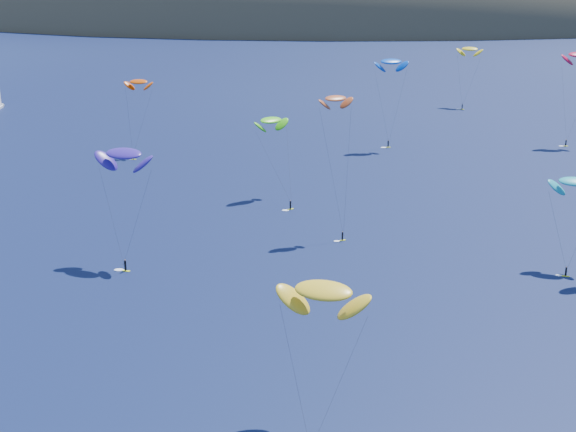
% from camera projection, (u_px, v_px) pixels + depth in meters
% --- Properties ---
extents(island, '(730.00, 300.00, 210.00)m').
position_uv_depth(island, '(359.00, 32.00, 598.82)').
color(island, '#3D3526').
rests_on(island, ground).
extents(kitesurfer_1, '(7.62, 9.90, 20.98)m').
position_uv_depth(kitesurfer_1, '(138.00, 82.00, 208.80)').
color(kitesurfer_1, '#E9FA1B').
rests_on(kitesurfer_1, ground).
extents(kitesurfer_2, '(11.39, 13.70, 18.73)m').
position_uv_depth(kitesurfer_2, '(323.00, 291.00, 91.48)').
color(kitesurfer_2, '#E9FA1B').
rests_on(kitesurfer_2, ground).
extents(kitesurfer_3, '(9.61, 16.18, 18.88)m').
position_uv_depth(kitesurfer_3, '(271.00, 120.00, 174.77)').
color(kitesurfer_3, '#E9FA1B').
rests_on(kitesurfer_3, ground).
extents(kitesurfer_4, '(9.78, 6.16, 25.67)m').
position_uv_depth(kitesurfer_4, '(391.00, 62.00, 214.43)').
color(kitesurfer_4, '#E9FA1B').
rests_on(kitesurfer_4, ground).
extents(kitesurfer_5, '(8.91, 9.64, 17.10)m').
position_uv_depth(kitesurfer_5, '(575.00, 182.00, 136.49)').
color(kitesurfer_5, '#E9FA1B').
rests_on(kitesurfer_5, ground).
extents(kitesurfer_9, '(7.26, 9.66, 27.72)m').
position_uv_depth(kitesurfer_9, '(336.00, 99.00, 149.24)').
color(kitesurfer_9, '#E9FA1B').
rests_on(kitesurfer_9, ground).
extents(kitesurfer_10, '(11.35, 11.29, 21.89)m').
position_uv_depth(kitesurfer_10, '(124.00, 154.00, 137.88)').
color(kitesurfer_10, '#E9FA1B').
rests_on(kitesurfer_10, ground).
extents(kitesurfer_11, '(9.00, 11.74, 21.41)m').
position_uv_depth(kitesurfer_11, '(470.00, 49.00, 271.42)').
color(kitesurfer_11, '#E9FA1B').
rests_on(kitesurfer_11, ground).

